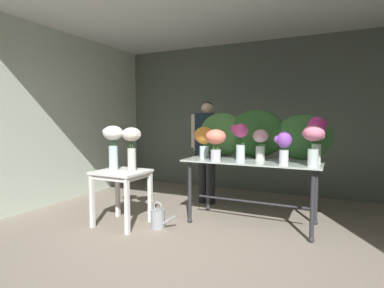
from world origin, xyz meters
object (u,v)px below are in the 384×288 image
at_px(vase_cream_lisianthus_tall, 132,142).
at_px(vase_sunset_dahlias, 204,138).
at_px(florist, 207,141).
at_px(watering_can, 158,218).
at_px(vase_magenta_peonies, 317,134).
at_px(vase_fuchsia_carnations, 240,138).
at_px(display_table_glass, 253,171).
at_px(vase_coral_ranunculus, 216,141).
at_px(side_table_white, 122,179).
at_px(vase_white_roses_tall, 113,141).
at_px(vase_rosy_stock, 313,140).
at_px(vase_violet_anemones, 284,145).
at_px(vase_blush_tulips, 260,142).

bearing_deg(vase_cream_lisianthus_tall, vase_sunset_dahlias, 41.07).
bearing_deg(florist, watering_can, -95.03).
xyz_separation_m(vase_magenta_peonies, vase_fuchsia_carnations, (-0.92, -0.13, -0.06)).
height_order(display_table_glass, vase_coral_ranunculus, vase_coral_ranunculus).
xyz_separation_m(side_table_white, vase_white_roses_tall, (-0.13, 0.00, 0.49)).
bearing_deg(vase_rosy_stock, vase_sunset_dahlias, 171.41).
bearing_deg(watering_can, vase_violet_anemones, 16.54).
distance_m(display_table_glass, vase_white_roses_tall, 1.89).
distance_m(vase_coral_ranunculus, watering_can, 1.24).
distance_m(vase_sunset_dahlias, vase_violet_anemones, 1.11).
xyz_separation_m(side_table_white, watering_can, (0.50, 0.09, -0.49)).
height_order(vase_sunset_dahlias, vase_violet_anemones, vase_sunset_dahlias).
bearing_deg(display_table_glass, vase_sunset_dahlias, -174.35).
bearing_deg(vase_rosy_stock, watering_can, -167.40).
distance_m(vase_fuchsia_carnations, vase_rosy_stock, 0.92).
bearing_deg(vase_blush_tulips, vase_coral_ranunculus, -142.00).
bearing_deg(florist, vase_violet_anemones, -33.51).
bearing_deg(vase_rosy_stock, vase_white_roses_tall, -168.49).
distance_m(vase_coral_ranunculus, vase_rosy_stock, 1.16).
relative_size(vase_fuchsia_carnations, vase_rosy_stock, 1.02).
xyz_separation_m(display_table_glass, vase_coral_ranunculus, (-0.40, -0.32, 0.40)).
height_order(vase_fuchsia_carnations, vase_white_roses_tall, vase_fuchsia_carnations).
distance_m(display_table_glass, side_table_white, 1.73).
distance_m(vase_coral_ranunculus, vase_cream_lisianthus_tall, 1.09).
relative_size(vase_rosy_stock, watering_can, 1.33).
bearing_deg(watering_can, display_table_glass, 33.19).
bearing_deg(vase_cream_lisianthus_tall, side_table_white, -155.54).
bearing_deg(display_table_glass, vase_coral_ranunculus, -141.89).
xyz_separation_m(florist, watering_can, (-0.12, -1.34, -0.91)).
relative_size(vase_violet_anemones, vase_fuchsia_carnations, 0.82).
relative_size(vase_coral_ranunculus, vase_rosy_stock, 0.87).
bearing_deg(vase_fuchsia_carnations, vase_violet_anemones, -14.87).
relative_size(vase_magenta_peonies, vase_rosy_stock, 1.21).
xyz_separation_m(vase_sunset_dahlias, vase_cream_lisianthus_tall, (-0.75, -0.65, -0.04)).
distance_m(display_table_glass, vase_magenta_peonies, 0.92).
xyz_separation_m(display_table_glass, vase_cream_lisianthus_tall, (-1.42, -0.72, 0.38)).
distance_m(florist, vase_cream_lisianthus_tall, 1.46).
xyz_separation_m(side_table_white, vase_violet_anemones, (1.97, 0.53, 0.48)).
xyz_separation_m(display_table_glass, vase_sunset_dahlias, (-0.67, -0.07, 0.42)).
height_order(display_table_glass, vase_magenta_peonies, vase_magenta_peonies).
height_order(vase_coral_ranunculus, watering_can, vase_coral_ranunculus).
bearing_deg(vase_white_roses_tall, vase_rosy_stock, 11.51).
distance_m(vase_magenta_peonies, vase_rosy_stock, 0.32).
distance_m(vase_magenta_peonies, watering_can, 2.24).
xyz_separation_m(vase_blush_tulips, vase_violet_anemones, (0.35, -0.31, -0.00)).
distance_m(vase_white_roses_tall, vase_cream_lisianthus_tall, 0.26).
xyz_separation_m(vase_sunset_dahlias, vase_coral_ranunculus, (0.27, -0.25, -0.01)).
bearing_deg(vase_violet_anemones, vase_blush_tulips, 138.29).
distance_m(vase_white_roses_tall, watering_can, 1.17).
bearing_deg(vase_coral_ranunculus, vase_violet_anemones, 4.78).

